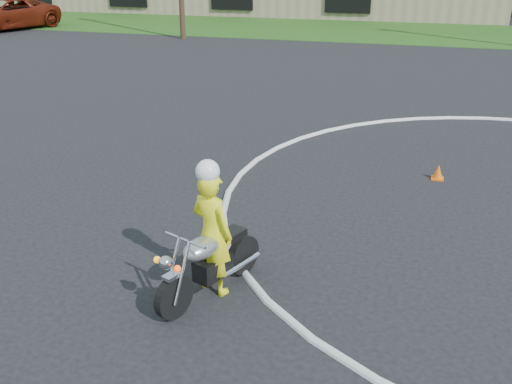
# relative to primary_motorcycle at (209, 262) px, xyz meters

# --- Properties ---
(grass_strip) EXTENTS (120.00, 10.00, 0.02)m
(grass_strip) POSITION_rel_primary_motorcycle_xyz_m (5.03, 28.28, -0.48)
(grass_strip) COLOR #1E4714
(grass_strip) RESTS_ON ground
(primary_motorcycle) EXTENTS (0.95, 1.82, 1.01)m
(primary_motorcycle) POSITION_rel_primary_motorcycle_xyz_m (0.00, 0.00, 0.00)
(primary_motorcycle) COLOR black
(primary_motorcycle) RESTS_ON ground
(rider_primary_grp) EXTENTS (0.72, 0.60, 1.87)m
(rider_primary_grp) POSITION_rel_primary_motorcycle_xyz_m (0.01, 0.13, 0.41)
(rider_primary_grp) COLOR #F4F519
(rider_primary_grp) RESTS_ON ground
(pickup_grp) EXTENTS (4.63, 6.84, 1.74)m
(pickup_grp) POSITION_rel_primary_motorcycle_xyz_m (-21.39, 22.86, 0.38)
(pickup_grp) COLOR #5B190A
(pickup_grp) RESTS_ON ground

